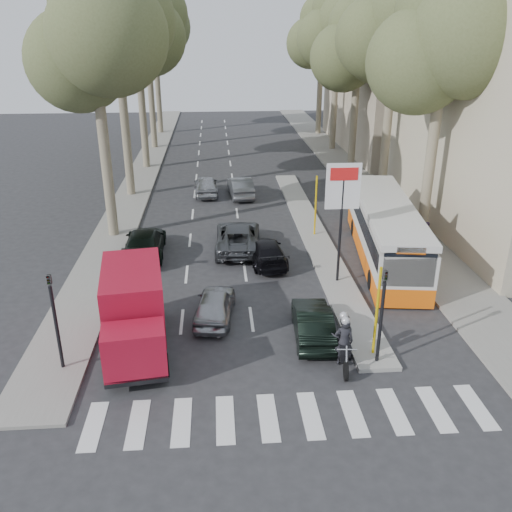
# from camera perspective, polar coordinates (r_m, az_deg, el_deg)

# --- Properties ---
(ground) EXTENTS (120.00, 120.00, 0.00)m
(ground) POSITION_cam_1_polar(r_m,az_deg,el_deg) (20.39, 2.46, -9.32)
(ground) COLOR #28282B
(ground) RESTS_ON ground
(sidewalk_right) EXTENTS (3.20, 70.00, 0.12)m
(sidewalk_right) POSITION_cam_1_polar(r_m,az_deg,el_deg) (44.78, 9.83, 8.69)
(sidewalk_right) COLOR gray
(sidewalk_right) RESTS_ON ground
(median_left) EXTENTS (2.40, 64.00, 0.12)m
(median_left) POSITION_cam_1_polar(r_m,az_deg,el_deg) (46.74, -11.53, 9.17)
(median_left) COLOR gray
(median_left) RESTS_ON ground
(traffic_island) EXTENTS (1.50, 26.00, 0.16)m
(traffic_island) POSITION_cam_1_polar(r_m,az_deg,el_deg) (30.58, 6.15, 2.18)
(traffic_island) COLOR gray
(traffic_island) RESTS_ON ground
(building_far) EXTENTS (11.00, 20.00, 16.00)m
(building_far) POSITION_cam_1_polar(r_m,az_deg,el_deg) (54.13, 15.61, 19.18)
(building_far) COLOR #B7A88E
(building_far) RESTS_ON ground
(billboard) EXTENTS (1.50, 12.10, 5.60)m
(billboard) POSITION_cam_1_polar(r_m,az_deg,el_deg) (23.85, 9.03, 5.18)
(billboard) COLOR yellow
(billboard) RESTS_ON ground
(traffic_light_island) EXTENTS (0.16, 0.41, 3.60)m
(traffic_light_island) POSITION_cam_1_polar(r_m,az_deg,el_deg) (18.52, 13.21, -4.65)
(traffic_light_island) COLOR black
(traffic_light_island) RESTS_ON ground
(traffic_light_left) EXTENTS (0.16, 0.41, 3.60)m
(traffic_light_left) POSITION_cam_1_polar(r_m,az_deg,el_deg) (18.96, -20.58, -4.93)
(traffic_light_left) COLOR black
(traffic_light_left) RESTS_ON ground
(tree_l_a) EXTENTS (7.40, 7.20, 14.10)m
(tree_l_a) POSITION_cam_1_polar(r_m,az_deg,el_deg) (29.76, -16.54, 21.17)
(tree_l_a) COLOR #6B604C
(tree_l_a) RESTS_ON ground
(tree_l_b) EXTENTS (7.40, 7.20, 14.88)m
(tree_l_b) POSITION_cam_1_polar(r_m,az_deg,el_deg) (37.65, -14.33, 22.65)
(tree_l_b) COLOR #6B604C
(tree_l_b) RESTS_ON ground
(tree_l_c) EXTENTS (7.40, 7.20, 13.71)m
(tree_l_c) POSITION_cam_1_polar(r_m,az_deg,el_deg) (45.56, -12.26, 21.47)
(tree_l_c) COLOR #6B604C
(tree_l_c) RESTS_ON ground
(tree_l_d) EXTENTS (7.40, 7.20, 15.66)m
(tree_l_d) POSITION_cam_1_polar(r_m,az_deg,el_deg) (53.51, -11.41, 23.55)
(tree_l_d) COLOR #6B604C
(tree_l_d) RESTS_ON ground
(tree_l_e) EXTENTS (7.40, 7.20, 14.49)m
(tree_l_e) POSITION_cam_1_polar(r_m,az_deg,el_deg) (61.48, -10.56, 22.52)
(tree_l_e) COLOR #6B604C
(tree_l_e) RESTS_ON ground
(tree_r_a) EXTENTS (7.40, 7.20, 14.10)m
(tree_r_a) POSITION_cam_1_polar(r_m,az_deg,el_deg) (29.45, 19.53, 20.82)
(tree_r_a) COLOR #6B604C
(tree_r_a) RESTS_ON ground
(tree_r_b) EXTENTS (7.40, 7.20, 15.27)m
(tree_r_b) POSITION_cam_1_polar(r_m,az_deg,el_deg) (37.00, 14.82, 23.15)
(tree_r_b) COLOR #6B604C
(tree_r_b) RESTS_ON ground
(tree_r_c) EXTENTS (7.40, 7.20, 13.32)m
(tree_r_c) POSITION_cam_1_polar(r_m,az_deg,el_deg) (44.64, 10.93, 21.11)
(tree_r_c) COLOR #6B604C
(tree_r_c) RESTS_ON ground
(tree_r_d) EXTENTS (7.40, 7.20, 14.88)m
(tree_r_d) POSITION_cam_1_polar(r_m,az_deg,el_deg) (52.43, 8.81, 22.98)
(tree_r_d) COLOR #6B604C
(tree_r_d) RESTS_ON ground
(tree_r_e) EXTENTS (7.40, 7.20, 14.10)m
(tree_r_e) POSITION_cam_1_polar(r_m,az_deg,el_deg) (60.29, 7.10, 22.39)
(tree_r_e) COLOR #6B604C
(tree_r_e) RESTS_ON ground
(silver_hatchback) EXTENTS (1.92, 3.77, 1.23)m
(silver_hatchback) POSITION_cam_1_polar(r_m,az_deg,el_deg) (21.83, -4.37, -5.15)
(silver_hatchback) COLOR #A0A2A7
(silver_hatchback) RESTS_ON ground
(dark_hatchback) EXTENTS (1.58, 3.93, 1.27)m
(dark_hatchback) POSITION_cam_1_polar(r_m,az_deg,el_deg) (20.62, 5.98, -6.96)
(dark_hatchback) COLOR black
(dark_hatchback) RESTS_ON ground
(queue_car_a) EXTENTS (2.53, 5.11, 1.39)m
(queue_car_a) POSITION_cam_1_polar(r_m,az_deg,el_deg) (28.47, -1.90, 2.01)
(queue_car_a) COLOR #44474B
(queue_car_a) RESTS_ON ground
(queue_car_b) EXTENTS (2.06, 4.25, 1.19)m
(queue_car_b) POSITION_cam_1_polar(r_m,az_deg,el_deg) (26.85, 1.07, 0.46)
(queue_car_b) COLOR black
(queue_car_b) RESTS_ON ground
(queue_car_c) EXTENTS (1.78, 4.02, 1.34)m
(queue_car_c) POSITION_cam_1_polar(r_m,az_deg,el_deg) (38.20, -5.29, 7.41)
(queue_car_c) COLOR #9EA1A5
(queue_car_c) RESTS_ON ground
(queue_car_d) EXTENTS (1.81, 4.26, 1.37)m
(queue_car_d) POSITION_cam_1_polar(r_m,az_deg,el_deg) (37.67, -1.65, 7.29)
(queue_car_d) COLOR #505358
(queue_car_d) RESTS_ON ground
(queue_car_e) EXTENTS (2.09, 4.88, 1.40)m
(queue_car_e) POSITION_cam_1_polar(r_m,az_deg,el_deg) (28.26, -11.63, 1.38)
(queue_car_e) COLOR black
(queue_car_e) RESTS_ON ground
(red_truck) EXTENTS (2.73, 5.68, 2.91)m
(red_truck) POSITION_cam_1_polar(r_m,az_deg,el_deg) (19.94, -12.74, -5.59)
(red_truck) COLOR black
(red_truck) RESTS_ON ground
(city_bus) EXTENTS (3.79, 11.28, 2.92)m
(city_bus) POSITION_cam_1_polar(r_m,az_deg,el_deg) (27.79, 13.47, 2.68)
(city_bus) COLOR orange
(city_bus) RESTS_ON ground
(motorcycle) EXTENTS (0.87, 2.28, 1.94)m
(motorcycle) POSITION_cam_1_polar(r_m,az_deg,el_deg) (19.21, 9.16, -8.74)
(motorcycle) COLOR black
(motorcycle) RESTS_ON ground
(pedestrian_near) EXTENTS (0.89, 1.01, 1.57)m
(pedestrian_near) POSITION_cam_1_polar(r_m,az_deg,el_deg) (29.32, 17.46, 2.00)
(pedestrian_near) COLOR #493753
(pedestrian_near) RESTS_ON sidewalk_right
(pedestrian_far) EXTENTS (1.08, 0.88, 1.53)m
(pedestrian_far) POSITION_cam_1_polar(r_m,az_deg,el_deg) (28.26, 16.37, 1.30)
(pedestrian_far) COLOR #6A5C4F
(pedestrian_far) RESTS_ON sidewalk_right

